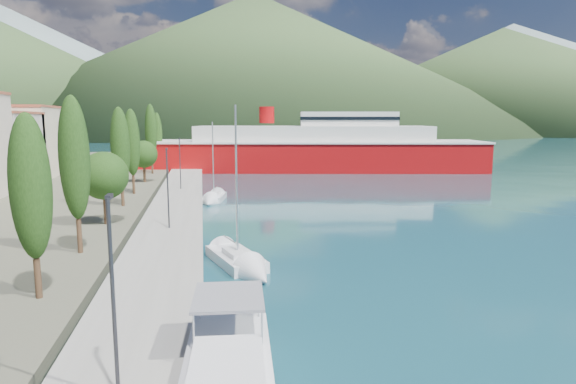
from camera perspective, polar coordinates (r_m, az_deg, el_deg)
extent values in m
plane|color=#164551|center=(142.13, -7.56, 4.85)|extent=(1400.00, 1400.00, 0.00)
cube|color=gray|center=(48.54, -13.07, -1.83)|extent=(5.00, 88.00, 0.80)
cone|color=gray|center=(711.63, -3.19, 15.06)|extent=(760.00, 760.00, 180.00)
cone|color=gray|center=(756.34, 24.85, 12.39)|extent=(640.00, 640.00, 140.00)
cone|color=#38532B|center=(427.02, -3.96, 15.05)|extent=(480.00, 480.00, 115.00)
cone|color=#38532B|center=(483.35, 23.92, 12.10)|extent=(420.00, 420.00, 90.00)
cube|color=beige|center=(80.94, -28.70, 5.20)|extent=(9.00, 13.00, 10.00)
cube|color=#9E5138|center=(80.90, -28.96, 8.83)|extent=(9.20, 13.20, 0.30)
cube|color=white|center=(91.47, -26.49, 4.99)|extent=(9.00, 10.00, 8.00)
cube|color=#9E5138|center=(91.37, -26.66, 7.58)|extent=(9.20, 10.20, 0.30)
cylinder|color=#47301E|center=(25.54, -27.52, -9.06)|extent=(0.30, 0.30, 1.89)
ellipsoid|color=#1F3E13|center=(24.65, -28.21, 0.55)|extent=(1.80, 1.80, 6.72)
cylinder|color=#47301E|center=(32.84, -23.48, -4.80)|extent=(0.30, 0.30, 2.14)
ellipsoid|color=#1F3E13|center=(32.13, -23.99, 3.70)|extent=(1.80, 1.80, 7.60)
cylinder|color=#47301E|center=(41.01, -20.78, -1.93)|extent=(0.36, 0.36, 2.38)
sphere|color=#1F3E13|center=(40.63, -20.98, 1.82)|extent=(3.80, 3.80, 3.80)
cylinder|color=#47301E|center=(49.15, -19.01, -0.36)|extent=(0.30, 0.30, 2.09)
ellipsoid|color=#1F3E13|center=(48.68, -19.28, 5.17)|extent=(1.80, 1.80, 7.40)
cylinder|color=#47301E|center=(56.80, -17.82, 0.84)|extent=(0.30, 0.30, 2.09)
ellipsoid|color=#1F3E13|center=(56.39, -18.04, 5.62)|extent=(1.80, 1.80, 7.40)
cylinder|color=#47301E|center=(67.19, -16.64, 2.11)|extent=(0.36, 0.36, 2.28)
sphere|color=#1F3E13|center=(66.97, -16.74, 4.31)|extent=(3.64, 3.64, 3.64)
cylinder|color=#47301E|center=(77.61, -15.79, 2.99)|extent=(0.30, 0.30, 2.35)
ellipsoid|color=#1F3E13|center=(77.30, -15.95, 6.93)|extent=(1.80, 1.80, 8.33)
cylinder|color=#47301E|center=(87.80, -15.14, 3.54)|extent=(0.30, 0.30, 2.10)
ellipsoid|color=#1F3E13|center=(87.54, -15.26, 6.65)|extent=(1.80, 1.80, 7.45)
cylinder|color=#2D2D33|center=(15.00, -20.00, -12.06)|extent=(0.12, 0.12, 6.00)
cube|color=#2D2D33|center=(14.49, -20.44, -0.51)|extent=(0.15, 0.50, 0.12)
cylinder|color=#2D2D33|center=(37.30, -14.06, 0.35)|extent=(0.12, 0.12, 6.00)
cube|color=#2D2D33|center=(37.26, -14.20, 4.98)|extent=(0.15, 0.50, 0.12)
cylinder|color=#2D2D33|center=(58.45, -12.68, 3.28)|extent=(0.12, 0.12, 6.00)
cube|color=#2D2D33|center=(58.51, -12.76, 6.23)|extent=(0.15, 0.50, 0.12)
cube|color=silver|center=(16.68, -7.10, -20.73)|extent=(3.34, 7.25, 1.18)
cube|color=silver|center=(15.57, -7.24, -19.85)|extent=(2.50, 3.61, 0.43)
cube|color=gray|center=(17.59, -7.07, -12.18)|extent=(2.68, 3.11, 0.11)
cube|color=silver|center=(30.60, -6.22, -8.04)|extent=(3.69, 5.84, 0.87)
cube|color=silver|center=(30.12, -5.99, -7.16)|extent=(1.90, 2.46, 0.34)
cylinder|color=silver|center=(29.23, -6.13, 1.25)|extent=(0.12, 0.12, 9.17)
cone|color=silver|center=(27.53, -3.62, -9.91)|extent=(2.86, 3.07, 2.22)
cube|color=silver|center=(54.70, -8.71, -0.73)|extent=(2.97, 5.05, 0.81)
cube|color=silver|center=(54.31, -8.78, -0.22)|extent=(1.59, 2.10, 0.32)
cylinder|color=silver|center=(53.86, -8.87, 3.90)|extent=(0.12, 0.12, 8.11)
cone|color=silver|center=(51.77, -9.29, -1.27)|extent=(2.47, 2.58, 2.07)
cube|color=#A40A0C|center=(86.39, 2.93, 4.08)|extent=(60.61, 23.05, 5.73)
cube|color=silver|center=(86.22, 2.95, 5.98)|extent=(61.09, 23.49, 0.31)
cube|color=silver|center=(86.17, 2.95, 6.80)|extent=(42.14, 17.59, 3.07)
cube|color=silver|center=(86.61, 7.08, 8.58)|extent=(17.74, 10.56, 2.46)
cylinder|color=#A40A0C|center=(86.18, -2.55, 9.11)|extent=(2.66, 2.66, 2.87)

